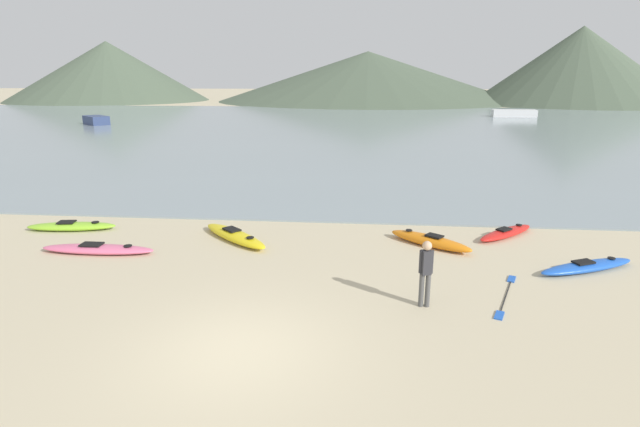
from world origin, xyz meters
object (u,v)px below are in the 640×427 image
Objects in this scene: kayak_on_sand_0 at (430,241)px; kayak_on_sand_1 at (98,249)px; kayak_on_sand_4 at (235,236)px; person_near_foreground at (426,270)px; moored_boat_0 at (514,113)px; kayak_on_sand_5 at (71,226)px; kayak_on_sand_3 at (587,266)px; kayak_on_sand_2 at (506,233)px; loose_paddle at (506,296)px; moored_boat_1 at (96,120)px.

kayak_on_sand_1 is at bearing -170.87° from kayak_on_sand_0.
kayak_on_sand_4 is 7.22m from person_near_foreground.
kayak_on_sand_5 is at bearing -119.19° from moored_boat_0.
kayak_on_sand_3 is 16.60m from kayak_on_sand_5.
kayak_on_sand_2 is 0.78× the size of kayak_on_sand_3.
kayak_on_sand_4 is (3.86, 1.61, 0.03)m from kayak_on_sand_1.
kayak_on_sand_3 is 0.56× the size of moored_boat_0.
kayak_on_sand_5 is 1.17× the size of loose_paddle.
moored_boat_1 is (-21.64, 39.24, 0.39)m from kayak_on_sand_1.
kayak_on_sand_2 and kayak_on_sand_3 have the same top height.
moored_boat_1 is at bearing 130.26° from kayak_on_sand_0.
moored_boat_1 is (-35.95, 39.33, 0.39)m from kayak_on_sand_3.
moored_boat_0 reaches higher than kayak_on_sand_3.
moored_boat_1 is (-34.51, 36.37, 0.39)m from kayak_on_sand_2.
kayak_on_sand_1 is at bearing -45.14° from kayak_on_sand_5.
kayak_on_sand_0 is at bearing 157.22° from kayak_on_sand_3.
kayak_on_sand_1 is 3.05m from kayak_on_sand_5.
kayak_on_sand_4 reaches higher than loose_paddle.
moored_boat_0 is at bearing 63.57° from kayak_on_sand_1.
person_near_foreground reaches higher than kayak_on_sand_1.
kayak_on_sand_5 is (-12.35, 0.52, -0.04)m from kayak_on_sand_0.
kayak_on_sand_0 is 4.51m from person_near_foreground.
person_near_foreground is at bearing -150.63° from kayak_on_sand_3.
person_near_foreground reaches higher than moored_boat_1.
loose_paddle is at bearing -104.21° from kayak_on_sand_2.
kayak_on_sand_2 is 0.83× the size of kayak_on_sand_4.
moored_boat_0 is at bearing 74.62° from kayak_on_sand_2.
kayak_on_sand_3 is (1.44, -2.96, -0.00)m from kayak_on_sand_2.
kayak_on_sand_2 is 9.10m from kayak_on_sand_4.
kayak_on_sand_1 is at bearing -61.12° from moored_boat_1.
moored_boat_0 is at bearing 72.99° from person_near_foreground.
kayak_on_sand_1 reaches higher than loose_paddle.
kayak_on_sand_2 reaches higher than loose_paddle.
kayak_on_sand_2 is 0.65× the size of moored_boat_1.
kayak_on_sand_1 is 13.18m from kayak_on_sand_2.
person_near_foreground is (-3.32, -5.63, 0.80)m from kayak_on_sand_2.
kayak_on_sand_4 is 0.79× the size of moored_boat_1.
moored_boat_0 is (29.20, 52.28, 0.38)m from kayak_on_sand_5.
kayak_on_sand_3 is at bearing -103.16° from moored_boat_0.
kayak_on_sand_2 is at bearing -46.50° from moored_boat_1.
kayak_on_sand_0 is 3.92m from loose_paddle.
kayak_on_sand_0 reaches higher than kayak_on_sand_2.
kayak_on_sand_0 is at bearing -2.42° from kayak_on_sand_5.
loose_paddle is at bearing -144.23° from kayak_on_sand_3.
kayak_on_sand_2 is 6.58m from person_near_foreground.
moored_boat_1 reaches higher than kayak_on_sand_4.
kayak_on_sand_1 is 1.13× the size of kayak_on_sand_3.
kayak_on_sand_5 is 41.90m from moored_boat_1.
person_near_foreground is (-4.75, -2.67, 0.80)m from kayak_on_sand_3.
kayak_on_sand_5 is 0.56× the size of moored_boat_0.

